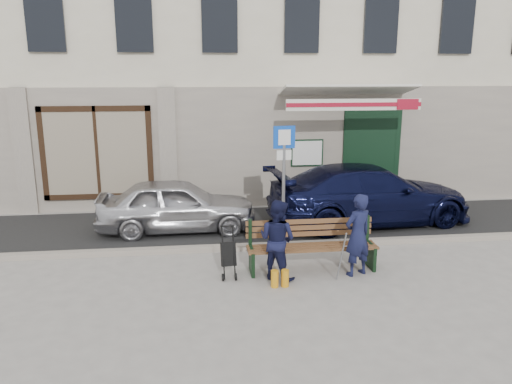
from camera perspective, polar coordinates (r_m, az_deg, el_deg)
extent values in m
plane|color=#9E9991|center=(8.97, -2.02, -9.98)|extent=(80.00, 80.00, 0.00)
cube|color=#282828|center=(11.87, -3.33, -3.99)|extent=(60.00, 3.20, 0.01)
cube|color=#9E9384|center=(10.34, -2.75, -6.36)|extent=(60.00, 0.18, 0.12)
cube|color=beige|center=(16.77, -4.85, 18.40)|extent=(20.00, 7.00, 10.00)
cube|color=#9E9384|center=(13.32, -3.95, 5.00)|extent=(20.00, 0.12, 3.20)
cube|color=maroon|center=(13.60, -17.58, 4.36)|extent=(2.50, 0.12, 2.00)
cube|color=black|center=(14.11, 13.00, 3.93)|extent=(1.60, 0.10, 2.60)
cube|color=black|center=(14.56, 12.35, 3.86)|extent=(1.25, 0.90, 2.40)
cube|color=white|center=(13.55, 5.87, 4.46)|extent=(0.80, 0.03, 0.65)
cube|color=white|center=(13.40, 10.09, 11.23)|extent=(3.40, 1.72, 0.42)
cube|color=white|center=(12.60, 11.17, 9.77)|extent=(3.40, 0.05, 0.28)
cube|color=maroon|center=(12.57, 11.22, 9.76)|extent=(3.40, 0.02, 0.10)
imported|color=silver|center=(11.57, -9.03, -1.46)|extent=(3.61, 1.49, 1.23)
imported|color=black|center=(12.31, 12.83, -0.25)|extent=(5.11, 2.54, 1.43)
cylinder|color=gray|center=(10.51, 3.17, 0.49)|extent=(0.07, 0.07, 2.41)
cube|color=blue|center=(10.32, 3.24, 6.27)|extent=(0.46, 0.09, 0.46)
cube|color=white|center=(10.29, 3.27, 6.25)|extent=(0.26, 0.05, 0.32)
cube|color=white|center=(10.38, 3.22, 4.24)|extent=(0.32, 0.07, 0.20)
cube|color=brown|center=(9.26, 6.45, -6.29)|extent=(2.40, 0.50, 0.04)
cube|color=brown|center=(9.43, 6.10, -4.06)|extent=(2.40, 0.10, 0.36)
cube|color=black|center=(9.16, -0.49, -7.94)|extent=(0.06, 0.50, 0.45)
cube|color=black|center=(9.65, 12.94, -7.15)|extent=(0.06, 0.50, 0.45)
cube|color=white|center=(9.36, 11.09, -6.05)|extent=(0.34, 0.25, 0.11)
cylinder|color=gray|center=(8.73, 9.73, -7.32)|extent=(0.07, 0.34, 0.96)
cylinder|color=orange|center=(8.63, 2.15, -9.88)|extent=(0.13, 0.13, 0.30)
cylinder|color=orange|center=(8.66, 3.34, -9.81)|extent=(0.13, 0.13, 0.30)
imported|color=#141838|center=(9.10, 11.54, -4.83)|extent=(0.65, 0.55, 1.51)
imported|color=#131534|center=(8.79, 2.44, -5.45)|extent=(0.89, 0.87, 1.44)
cylinder|color=black|center=(8.91, -3.80, -9.71)|extent=(0.04, 0.13, 0.13)
cylinder|color=black|center=(8.92, -2.32, -9.65)|extent=(0.04, 0.13, 0.13)
cube|color=black|center=(8.96, -3.17, -7.08)|extent=(0.28, 0.26, 0.45)
cylinder|color=black|center=(8.91, -3.27, -3.91)|extent=(0.25, 0.04, 0.02)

